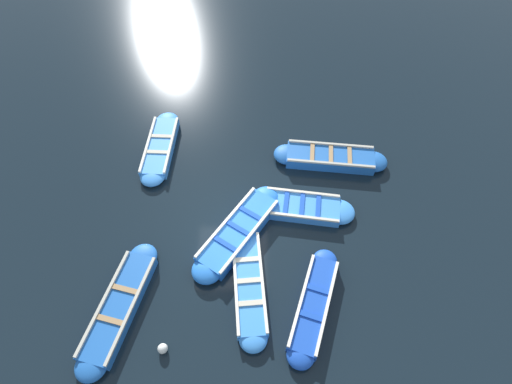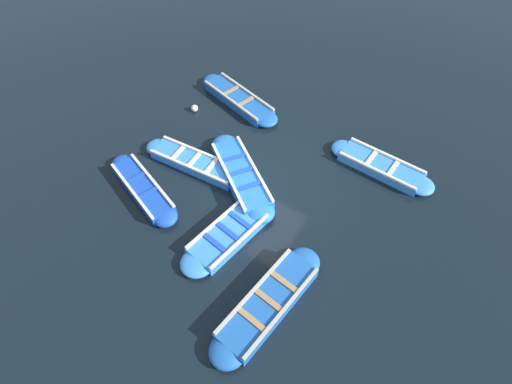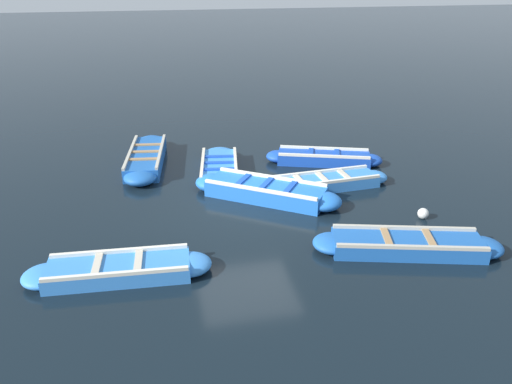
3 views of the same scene
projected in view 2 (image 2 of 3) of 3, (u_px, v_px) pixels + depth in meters
The scene contains 9 objects.
ground_plane at pixel (262, 181), 12.53m from camera, with size 120.00×120.00×0.00m, color black.
boat_stern_in at pixel (381, 166), 12.72m from camera, with size 3.53×1.03×0.36m.
boat_far_corner at pixel (195, 163), 12.82m from camera, with size 3.79×1.03×0.36m.
boat_broadside at pixel (239, 99), 14.83m from camera, with size 3.93×1.76×0.38m.
boat_outer_right at pixel (143, 189), 12.12m from camera, with size 3.46×1.76×0.39m.
boat_inner_gap at pixel (228, 234), 11.11m from camera, with size 1.40×3.39×0.36m.
boat_centre at pixel (268, 303), 9.81m from camera, with size 1.32×3.93×0.44m.
boat_tucked at pixel (241, 176), 12.40m from camera, with size 3.68×2.90×0.46m.
buoy_orange_near at pixel (195, 108), 14.55m from camera, with size 0.26×0.26×0.26m, color silver.
Camera 2 is at (4.27, -6.91, 9.55)m, focal length 28.00 mm.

